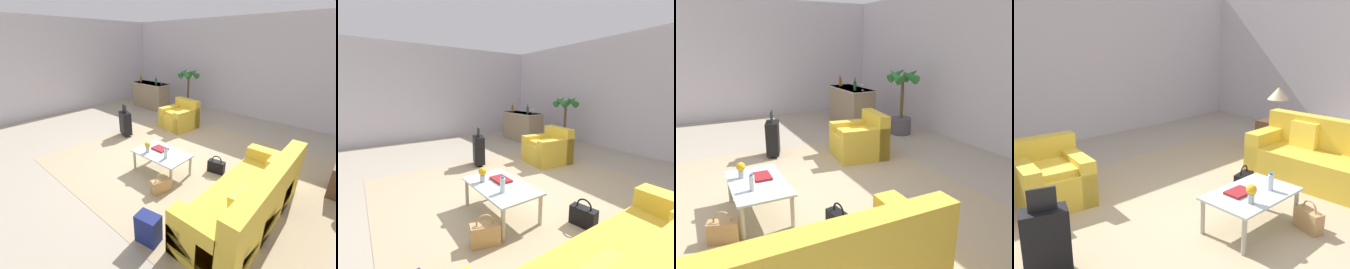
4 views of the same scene
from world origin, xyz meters
The scene contains 20 objects.
ground_plane centered at (0.00, 0.00, 0.00)m, with size 12.00×12.00×0.00m, color #A89E89.
wall_back centered at (0.00, 4.06, 1.55)m, with size 10.24×0.12×3.10m, color silver.
wall_left centered at (-5.06, 0.00, 1.55)m, with size 0.12×8.00×3.10m, color silver.
area_rug centered at (0.60, 0.20, 0.00)m, with size 5.20×4.40×0.01m, color tan.
couch centered at (2.19, -0.60, 0.31)m, with size 0.85×2.36×0.91m.
armchair centered at (-0.89, 1.66, 0.29)m, with size 0.94×0.97×0.80m.
coffee_table centered at (0.40, -0.50, 0.37)m, with size 1.05×0.65×0.42m.
water_bottle centered at (0.60, -0.60, 0.52)m, with size 0.06×0.06×0.20m.
coffee_table_book centered at (0.28, -0.42, 0.44)m, with size 0.29×0.21×0.03m, color maroon.
flower_vase centered at (0.18, -0.65, 0.55)m, with size 0.11×0.11×0.21m.
bar_console centered at (-3.10, 2.60, 0.48)m, with size 1.45×0.63×0.92m.
wine_glass_leftmost centered at (-3.59, 2.56, 1.03)m, with size 0.08×0.08×0.15m.
wine_glass_left_of_centre centered at (-2.61, 2.65, 1.03)m, with size 0.08×0.08×0.15m.
wine_bottle_amber centered at (-3.50, 2.48, 1.04)m, with size 0.07×0.07×0.30m.
wine_bottle_green centered at (-2.69, 2.48, 1.04)m, with size 0.07×0.07×0.30m.
suitcase_black centered at (-1.60, 0.20, 0.36)m, with size 0.45×0.34×0.85m.
handbag_black centered at (1.19, 0.20, 0.13)m, with size 0.34×0.19×0.36m.
handbag_tan centered at (0.82, -0.97, 0.13)m, with size 0.23×0.35×0.36m.
backpack_navy centered at (1.40, -1.79, 0.19)m, with size 0.33×0.29×0.40m.
potted_palm centered at (-1.80, 3.20, 0.74)m, with size 0.64×0.64×1.53m.
Camera 1 is at (3.02, -3.23, 2.39)m, focal length 24.00 mm.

